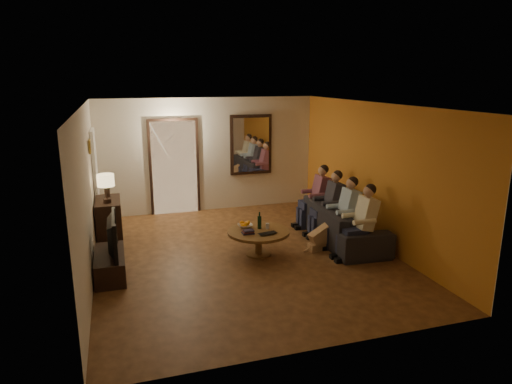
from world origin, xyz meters
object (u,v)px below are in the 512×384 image
object	(u,v)px
table_lamp	(106,188)
coffee_table	(258,243)
person_b	(345,215)
person_c	(331,206)
person_a	(362,225)
wine_bottle	(259,220)
bowl	(245,226)
laptop	(269,234)
dog	(321,235)
tv	(108,235)
person_d	(318,198)
dresser	(109,221)
sofa	(342,223)
tv_stand	(110,265)

from	to	relation	value
table_lamp	coffee_table	size ratio (longest dim) A/B	0.50
person_b	person_c	world-z (taller)	same
person_a	wine_bottle	xyz separation A→B (m)	(-1.60, 0.74, 0.01)
wine_bottle	bowl	bearing A→B (deg)	152.45
laptop	bowl	bearing A→B (deg)	107.06
dog	tv	bearing A→B (deg)	171.24
person_c	person_d	xyz separation A→B (m)	(0.00, 0.60, 0.00)
dresser	person_d	size ratio (longest dim) A/B	0.78
person_c	dog	world-z (taller)	person_c
dresser	person_d	xyz separation A→B (m)	(4.14, -0.28, 0.18)
bowl	person_c	bearing A→B (deg)	10.45
person_d	coffee_table	size ratio (longest dim) A/B	1.11
dresser	wine_bottle	distance (m)	2.87
person_d	coffee_table	xyz separation A→B (m)	(-1.65, -1.16, -0.38)
person_b	coffee_table	distance (m)	1.69
dresser	table_lamp	size ratio (longest dim) A/B	1.73
tv	bowl	distance (m)	2.34
person_b	tv	bearing A→B (deg)	-178.66
coffee_table	person_b	bearing A→B (deg)	-1.47
sofa	coffee_table	bearing A→B (deg)	101.98
table_lamp	coffee_table	world-z (taller)	table_lamp
person_a	person_b	xyz separation A→B (m)	(0.00, 0.60, 0.00)
person_a	person_d	xyz separation A→B (m)	(0.00, 1.80, 0.00)
laptop	dresser	bearing A→B (deg)	134.20
tv	sofa	xyz separation A→B (m)	(4.24, 0.40, -0.33)
tv_stand	wine_bottle	distance (m)	2.58
tv	laptop	distance (m)	2.60
tv_stand	dog	bearing A→B (deg)	0.79
table_lamp	person_a	distance (m)	4.56
person_c	coffee_table	xyz separation A→B (m)	(-1.65, -0.56, -0.38)
person_c	person_a	bearing A→B (deg)	-90.00
person_c	person_b	bearing A→B (deg)	-90.00
coffee_table	laptop	world-z (taller)	laptop
wine_bottle	dog	bearing A→B (deg)	-9.62
laptop	wine_bottle	bearing A→B (deg)	85.30
person_b	sofa	bearing A→B (deg)	71.57
person_b	person_c	bearing A→B (deg)	90.00
person_c	sofa	bearing A→B (deg)	-71.57
tv_stand	dog	world-z (taller)	dog
sofa	dresser	bearing A→B (deg)	78.05
tv_stand	person_b	distance (m)	4.16
person_d	sofa	bearing A→B (deg)	-83.66
person_a	person_c	xyz separation A→B (m)	(0.00, 1.20, 0.00)
sofa	person_c	distance (m)	0.41
tv_stand	dog	size ratio (longest dim) A/B	1.99
tv	dog	size ratio (longest dim) A/B	1.87
tv	person_d	world-z (taller)	person_d
table_lamp	tv	distance (m)	1.42
tv_stand	coffee_table	world-z (taller)	coffee_table
person_a	coffee_table	distance (m)	1.81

